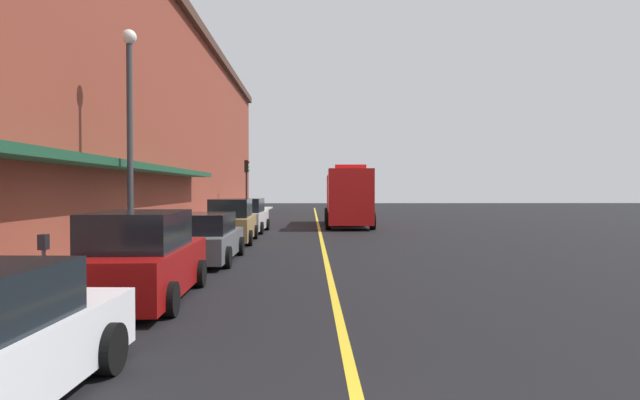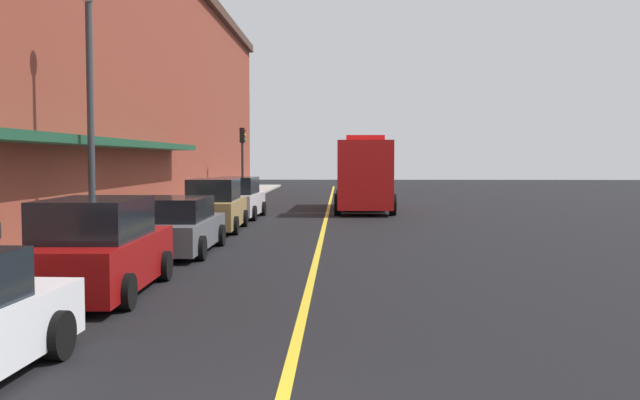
{
  "view_description": "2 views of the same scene",
  "coord_description": "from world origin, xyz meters",
  "px_view_note": "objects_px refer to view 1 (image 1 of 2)",
  "views": [
    {
      "loc": [
        -0.51,
        -3.78,
        2.31
      ],
      "look_at": [
        0.03,
        25.44,
        1.69
      ],
      "focal_mm": 29.86,
      "sensor_mm": 36.0,
      "label": 1
    },
    {
      "loc": [
        0.62,
        -5.96,
        2.58
      ],
      "look_at": [
        -0.07,
        17.66,
        1.19
      ],
      "focal_mm": 39.41,
      "sensor_mm": 36.0,
      "label": 2
    }
  ],
  "objects_px": {
    "parking_meter_1": "(133,234)",
    "traffic_light_near": "(247,177)",
    "fire_truck": "(348,198)",
    "parking_meter_0": "(44,257)",
    "parked_car_2": "(204,239)",
    "street_lamp_left": "(130,119)",
    "parked_car_3": "(232,222)",
    "parked_car_1": "(141,259)",
    "parked_car_4": "(247,216)"
  },
  "relations": [
    {
      "from": "parking_meter_1",
      "to": "traffic_light_near",
      "type": "relative_size",
      "value": 0.31
    },
    {
      "from": "fire_truck",
      "to": "parking_meter_0",
      "type": "bearing_deg",
      "value": -15.97
    },
    {
      "from": "parked_car_2",
      "to": "street_lamp_left",
      "type": "distance_m",
      "value": 4.27
    },
    {
      "from": "parked_car_2",
      "to": "parking_meter_1",
      "type": "relative_size",
      "value": 3.66
    },
    {
      "from": "parking_meter_1",
      "to": "street_lamp_left",
      "type": "bearing_deg",
      "value": 110.5
    },
    {
      "from": "fire_truck",
      "to": "parking_meter_1",
      "type": "height_order",
      "value": "fire_truck"
    },
    {
      "from": "parked_car_2",
      "to": "parked_car_3",
      "type": "bearing_deg",
      "value": -0.15
    },
    {
      "from": "parking_meter_1",
      "to": "traffic_light_near",
      "type": "xyz_separation_m",
      "value": [
        0.06,
        25.51,
        2.1
      ]
    },
    {
      "from": "parked_car_2",
      "to": "traffic_light_near",
      "type": "relative_size",
      "value": 1.13
    },
    {
      "from": "parking_meter_0",
      "to": "street_lamp_left",
      "type": "relative_size",
      "value": 0.19
    },
    {
      "from": "fire_truck",
      "to": "street_lamp_left",
      "type": "height_order",
      "value": "street_lamp_left"
    },
    {
      "from": "parking_meter_1",
      "to": "traffic_light_near",
      "type": "bearing_deg",
      "value": 89.86
    },
    {
      "from": "fire_truck",
      "to": "parking_meter_1",
      "type": "bearing_deg",
      "value": -20.11
    },
    {
      "from": "parked_car_1",
      "to": "traffic_light_near",
      "type": "distance_m",
      "value": 29.27
    },
    {
      "from": "fire_truck",
      "to": "street_lamp_left",
      "type": "relative_size",
      "value": 1.29
    },
    {
      "from": "parked_car_1",
      "to": "street_lamp_left",
      "type": "height_order",
      "value": "street_lamp_left"
    },
    {
      "from": "parked_car_2",
      "to": "traffic_light_near",
      "type": "xyz_separation_m",
      "value": [
        -1.41,
        23.23,
        2.42
      ]
    },
    {
      "from": "parked_car_1",
      "to": "parked_car_4",
      "type": "xyz_separation_m",
      "value": [
        0.11,
        17.25,
        -0.02
      ]
    },
    {
      "from": "parked_car_1",
      "to": "parked_car_3",
      "type": "relative_size",
      "value": 1.0
    },
    {
      "from": "fire_truck",
      "to": "parking_meter_0",
      "type": "xyz_separation_m",
      "value": [
        -7.16,
        -23.28,
        -0.68
      ]
    },
    {
      "from": "parked_car_3",
      "to": "traffic_light_near",
      "type": "relative_size",
      "value": 1.11
    },
    {
      "from": "parked_car_1",
      "to": "parked_car_2",
      "type": "height_order",
      "value": "parked_car_1"
    },
    {
      "from": "fire_truck",
      "to": "parked_car_4",
      "type": "bearing_deg",
      "value": -48.6
    },
    {
      "from": "parked_car_2",
      "to": "fire_truck",
      "type": "bearing_deg",
      "value": -19.67
    },
    {
      "from": "parked_car_4",
      "to": "traffic_light_near",
      "type": "distance_m",
      "value": 12.2
    },
    {
      "from": "parked_car_4",
      "to": "parking_meter_1",
      "type": "xyz_separation_m",
      "value": [
        -1.48,
        -13.62,
        0.22
      ]
    },
    {
      "from": "parked_car_2",
      "to": "parked_car_3",
      "type": "distance_m",
      "value": 5.98
    },
    {
      "from": "parked_car_2",
      "to": "parked_car_4",
      "type": "bearing_deg",
      "value": -0.3
    },
    {
      "from": "parking_meter_1",
      "to": "street_lamp_left",
      "type": "distance_m",
      "value": 3.75
    },
    {
      "from": "fire_truck",
      "to": "traffic_light_near",
      "type": "bearing_deg",
      "value": -133.78
    },
    {
      "from": "parked_car_1",
      "to": "parked_car_3",
      "type": "distance_m",
      "value": 11.9
    },
    {
      "from": "parking_meter_1",
      "to": "fire_truck",
      "type": "bearing_deg",
      "value": 68.76
    },
    {
      "from": "parked_car_3",
      "to": "street_lamp_left",
      "type": "height_order",
      "value": "street_lamp_left"
    },
    {
      "from": "parked_car_2",
      "to": "parked_car_3",
      "type": "height_order",
      "value": "parked_car_3"
    },
    {
      "from": "parked_car_1",
      "to": "parking_meter_1",
      "type": "bearing_deg",
      "value": 19.19
    },
    {
      "from": "parking_meter_0",
      "to": "parking_meter_1",
      "type": "height_order",
      "value": "same"
    },
    {
      "from": "parked_car_1",
      "to": "parking_meter_0",
      "type": "relative_size",
      "value": 3.56
    },
    {
      "from": "parked_car_1",
      "to": "street_lamp_left",
      "type": "distance_m",
      "value": 6.63
    },
    {
      "from": "fire_truck",
      "to": "parking_meter_0",
      "type": "height_order",
      "value": "fire_truck"
    },
    {
      "from": "parked_car_4",
      "to": "street_lamp_left",
      "type": "xyz_separation_m",
      "value": [
        -2.08,
        -12.01,
        3.56
      ]
    },
    {
      "from": "fire_truck",
      "to": "parking_meter_0",
      "type": "distance_m",
      "value": 24.36
    },
    {
      "from": "parked_car_3",
      "to": "traffic_light_near",
      "type": "distance_m",
      "value": 17.45
    },
    {
      "from": "parked_car_1",
      "to": "street_lamp_left",
      "type": "relative_size",
      "value": 0.68
    },
    {
      "from": "parking_meter_1",
      "to": "parked_car_3",
      "type": "bearing_deg",
      "value": 79.96
    },
    {
      "from": "parked_car_2",
      "to": "parking_meter_0",
      "type": "bearing_deg",
      "value": 168.06
    },
    {
      "from": "parked_car_1",
      "to": "parked_car_2",
      "type": "distance_m",
      "value": 5.93
    },
    {
      "from": "parked_car_2",
      "to": "street_lamp_left",
      "type": "relative_size",
      "value": 0.7
    },
    {
      "from": "parked_car_3",
      "to": "parking_meter_0",
      "type": "bearing_deg",
      "value": 172.16
    },
    {
      "from": "parked_car_1",
      "to": "fire_truck",
      "type": "height_order",
      "value": "fire_truck"
    },
    {
      "from": "parked_car_3",
      "to": "street_lamp_left",
      "type": "xyz_separation_m",
      "value": [
        -2.06,
        -6.66,
        3.53
      ]
    }
  ]
}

